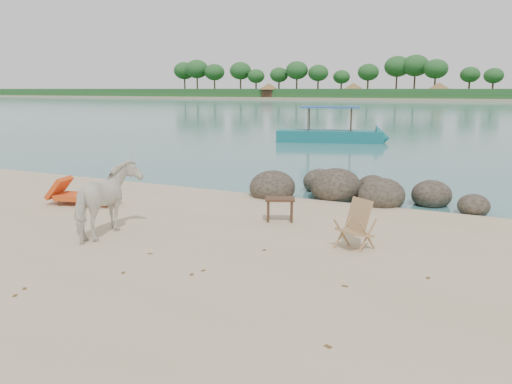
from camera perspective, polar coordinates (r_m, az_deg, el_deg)
water at (r=97.24m, az=22.79°, el=9.00°), size 400.00×400.00×0.00m
far_shore at (r=177.16m, az=24.18°, el=9.71°), size 420.00×90.00×1.40m
far_scenery at (r=143.85m, az=23.91°, el=10.76°), size 420.00×18.00×9.50m
boulders at (r=14.56m, az=10.31°, el=0.18°), size 6.46×3.11×1.10m
cow at (r=10.90m, az=-16.57°, el=-1.01°), size 1.20×1.96×1.54m
side_table at (r=11.73m, az=2.75°, el=-2.15°), size 0.80×0.67×0.55m
lounge_chair at (r=14.08m, az=-18.72°, el=-0.27°), size 2.18×1.19×0.62m
deck_chair at (r=9.84m, az=11.24°, el=-3.91°), size 0.86×0.88×0.94m
boat_near at (r=30.26m, az=8.45°, el=8.97°), size 7.16×3.45×3.40m
dead_leaves at (r=8.68m, az=-15.26°, el=-9.47°), size 8.65×4.59×0.00m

